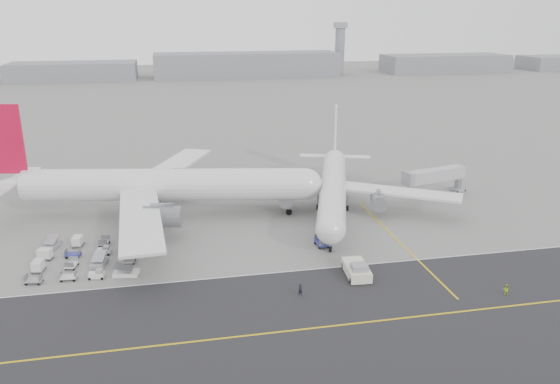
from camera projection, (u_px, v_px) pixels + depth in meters
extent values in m
plane|color=gray|center=(227.00, 270.00, 82.58)|extent=(700.00, 700.00, 0.00)
cube|color=#28282A|center=(283.00, 332.00, 66.75)|extent=(220.00, 32.00, 0.02)
cube|color=gold|center=(283.00, 332.00, 66.75)|extent=(220.00, 0.30, 0.01)
cube|color=silver|center=(262.00, 274.00, 81.45)|extent=(220.00, 0.25, 0.01)
cube|color=gold|center=(399.00, 242.00, 92.84)|extent=(0.30, 40.00, 0.01)
cylinder|color=gray|center=(340.00, 51.00, 343.58)|extent=(6.00, 6.00, 28.00)
cube|color=gray|center=(341.00, 25.00, 338.72)|extent=(7.00, 7.00, 3.50)
cylinder|color=white|center=(166.00, 185.00, 102.94)|extent=(53.25, 15.54, 6.08)
sphere|color=white|center=(306.00, 184.00, 103.37)|extent=(5.96, 5.96, 5.96)
cone|color=white|center=(17.00, 183.00, 102.33)|extent=(11.16, 7.25, 5.47)
cube|color=#BD0C2E|center=(7.00, 139.00, 99.69)|extent=(5.81, 1.54, 12.93)
cube|color=white|center=(24.00, 174.00, 107.34)|extent=(4.61, 10.06, 0.25)
cube|color=white|center=(140.00, 219.00, 87.96)|extent=(8.29, 29.45, 0.45)
cube|color=white|center=(174.00, 166.00, 118.35)|extent=(17.90, 29.17, 0.45)
cylinder|color=slate|center=(163.00, 217.00, 93.24)|extent=(7.04, 4.87, 3.77)
cylinder|color=slate|center=(182.00, 179.00, 114.11)|extent=(7.04, 4.87, 3.77)
cylinder|color=black|center=(289.00, 212.00, 105.09)|extent=(1.22, 0.70, 1.15)
cylinder|color=black|center=(154.00, 220.00, 101.22)|extent=(1.22, 0.70, 1.15)
cylinder|color=black|center=(161.00, 206.00, 108.14)|extent=(1.22, 0.70, 1.15)
cylinder|color=gray|center=(289.00, 204.00, 104.59)|extent=(0.36, 0.36, 3.19)
cylinder|color=white|center=(333.00, 188.00, 104.93)|extent=(17.39, 41.65, 4.83)
sphere|color=white|center=(331.00, 230.00, 85.03)|extent=(4.74, 4.74, 4.74)
cone|color=white|center=(335.00, 158.00, 125.68)|extent=(6.64, 9.16, 4.35)
cube|color=white|center=(336.00, 129.00, 124.07)|extent=(1.88, 4.56, 10.29)
cube|color=white|center=(317.00, 156.00, 126.81)|extent=(8.05, 4.54, 0.25)
cube|color=white|center=(353.00, 157.00, 125.94)|extent=(8.05, 4.54, 0.25)
cube|color=white|center=(268.00, 188.00, 107.41)|extent=(23.42, 6.60, 0.45)
cube|color=white|center=(399.00, 192.00, 104.77)|extent=(22.40, 16.52, 0.45)
cylinder|color=slate|center=(287.00, 197.00, 105.43)|extent=(4.42, 5.81, 3.00)
cylinder|color=slate|center=(379.00, 201.00, 103.62)|extent=(4.42, 5.81, 3.00)
cylinder|color=black|center=(330.00, 249.00, 88.85)|extent=(0.79, 1.15, 1.05)
cylinder|color=black|center=(318.00, 207.00, 108.08)|extent=(0.79, 1.15, 1.05)
cylinder|color=black|center=(347.00, 208.00, 107.47)|extent=(0.79, 1.15, 1.05)
cylinder|color=gray|center=(331.00, 242.00, 88.45)|extent=(0.36, 0.36, 2.54)
cube|color=silver|center=(356.00, 270.00, 80.82)|extent=(3.60, 6.67, 1.46)
cube|color=gray|center=(359.00, 267.00, 79.10)|extent=(2.44, 2.25, 0.94)
cylinder|color=gray|center=(350.00, 261.00, 84.66)|extent=(0.37, 2.71, 0.17)
cylinder|color=black|center=(351.00, 281.00, 78.44)|extent=(0.49, 0.97, 0.94)
cylinder|color=black|center=(370.00, 280.00, 78.75)|extent=(0.49, 0.97, 0.94)
cylinder|color=black|center=(343.00, 265.00, 83.14)|extent=(0.49, 0.97, 0.94)
cylinder|color=black|center=(361.00, 265.00, 83.46)|extent=(0.49, 0.97, 0.94)
cylinder|color=gray|center=(458.00, 182.00, 118.87)|extent=(1.53, 1.53, 3.83)
cube|color=gray|center=(457.00, 189.00, 119.36)|extent=(3.00, 3.00, 0.67)
cube|color=silver|center=(435.00, 175.00, 115.43)|extent=(14.61, 5.91, 2.49)
cube|color=gray|center=(408.00, 179.00, 112.69)|extent=(1.82, 3.25, 2.88)
cylinder|color=black|center=(458.00, 187.00, 120.71)|extent=(0.41, 0.63, 0.58)
imported|color=black|center=(300.00, 290.00, 74.98)|extent=(0.73, 0.55, 1.80)
imported|color=#B8DA19|center=(506.00, 289.00, 75.32)|extent=(0.93, 0.84, 1.57)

